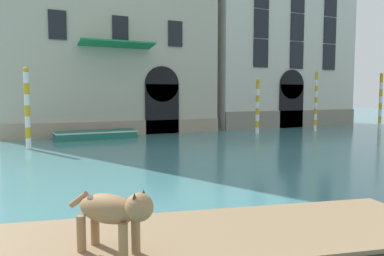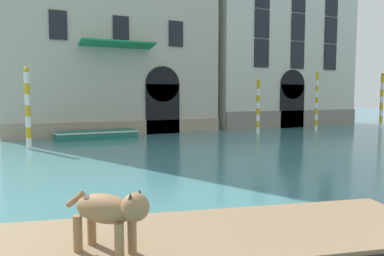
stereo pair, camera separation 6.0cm
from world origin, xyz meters
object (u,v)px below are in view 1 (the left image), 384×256
at_px(boat_foreground, 213,255).
at_px(mooring_pole_2, 27,108).
at_px(mooring_pole_3, 316,101).
at_px(boat_moored_near_palazzo, 96,134).
at_px(dog_on_deck, 114,211).
at_px(mooring_pole_0, 257,106).
at_px(mooring_pole_1, 381,101).

distance_m(boat_foreground, mooring_pole_2, 15.02).
xyz_separation_m(boat_foreground, mooring_pole_3, (16.88, 15.88, 1.76)).
height_order(boat_moored_near_palazzo, mooring_pole_3, mooring_pole_3).
height_order(mooring_pole_2, mooring_pole_3, mooring_pole_3).
bearing_deg(boat_moored_near_palazzo, mooring_pole_3, -8.86).
bearing_deg(dog_on_deck, mooring_pole_3, 92.95).
distance_m(dog_on_deck, boat_moored_near_palazzo, 18.26).
bearing_deg(boat_moored_near_palazzo, dog_on_deck, -101.65).
distance_m(boat_foreground, mooring_pole_3, 23.24).
relative_size(boat_foreground, mooring_pole_2, 1.82).
bearing_deg(dog_on_deck, mooring_pole_0, 102.09).
bearing_deg(boat_moored_near_palazzo, mooring_pole_0, -11.13).
height_order(mooring_pole_0, mooring_pole_2, mooring_pole_2).
relative_size(boat_foreground, mooring_pole_3, 1.66).
distance_m(mooring_pole_1, mooring_pole_3, 5.31).
distance_m(boat_foreground, dog_on_deck, 1.62).
height_order(dog_on_deck, boat_moored_near_palazzo, dog_on_deck).
bearing_deg(mooring_pole_0, boat_foreground, -126.81).
distance_m(dog_on_deck, mooring_pole_1, 27.78).
height_order(dog_on_deck, mooring_pole_1, mooring_pole_1).
relative_size(dog_on_deck, mooring_pole_3, 0.24).
relative_size(mooring_pole_0, mooring_pole_2, 0.94).
bearing_deg(mooring_pole_3, dog_on_deck, -138.78).
bearing_deg(mooring_pole_3, boat_moored_near_palazzo, 172.62).
relative_size(mooring_pole_1, mooring_pole_3, 0.99).
relative_size(mooring_pole_2, mooring_pole_3, 0.91).
height_order(dog_on_deck, mooring_pole_3, mooring_pole_3).
distance_m(boat_foreground, mooring_pole_1, 26.60).
height_order(dog_on_deck, mooring_pole_2, mooring_pole_2).
bearing_deg(dog_on_deck, boat_moored_near_palazzo, 131.56).
bearing_deg(boat_moored_near_palazzo, mooring_pole_2, -142.47).
bearing_deg(mooring_pole_3, mooring_pole_1, -12.32).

